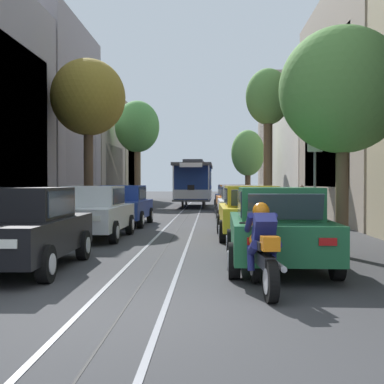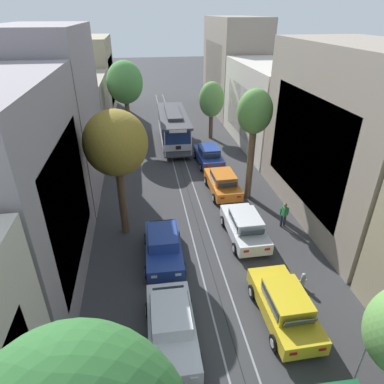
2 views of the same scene
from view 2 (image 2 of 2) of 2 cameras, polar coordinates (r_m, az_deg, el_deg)
The scene contains 18 objects.
ground_plane at distance 23.34m, azimuth -0.41°, elevation -0.85°, with size 160.00×160.00×0.00m, color #38383A.
trolley_track_rails at distance 26.07m, azimuth -1.41°, elevation 2.49°, with size 1.14×59.12×0.01m.
building_facade_left at distance 25.37m, azimuth -22.20°, elevation 10.27°, with size 5.60×50.82×10.81m.
building_facade_right at distance 27.40m, azimuth 17.55°, elevation 13.40°, with size 6.00×50.82×10.91m.
parked_car_white_second_left at distance 13.89m, azimuth -3.56°, elevation -21.83°, with size 2.03×4.38×1.58m.
parked_car_blue_mid_left at distance 17.51m, azimuth -4.93°, elevation -9.13°, with size 2.05×4.38×1.58m.
parked_car_yellow_second_right at distance 15.02m, azimuth 15.56°, elevation -18.18°, with size 2.03×4.37×1.58m.
parked_car_white_mid_right at distance 19.12m, azimuth 9.01°, elevation -5.79°, with size 2.02×4.37×1.58m.
parked_car_orange_fourth_right at distance 23.67m, azimuth 5.27°, elevation 1.66°, with size 2.06×4.39×1.58m.
parked_car_blue_fifth_right at distance 28.21m, azimuth 2.87°, elevation 6.34°, with size 2.08×4.40×1.58m.
street_tree_kerb_left_second at distance 17.71m, azimuth -12.91°, elevation 8.01°, with size 3.32×3.51×7.24m.
street_tree_kerb_left_mid at distance 32.04m, azimuth -11.43°, elevation 17.80°, with size 3.25×3.19×7.71m.
street_tree_kerb_right_second at distance 21.59m, azimuth 10.66°, elevation 12.73°, with size 2.24×1.97×7.41m.
street_tree_kerb_right_mid at distance 33.60m, azimuth 3.37°, elevation 15.44°, with size 2.44×2.22×5.59m.
cable_car_trolley at distance 32.58m, azimuth -3.24°, elevation 11.05°, with size 2.68×9.15×3.28m.
pedestrian_on_left_pavement at distance 20.57m, azimuth 15.50°, elevation -3.57°, with size 0.55×0.38×1.58m.
fire_hydrant at distance 16.90m, azimuth 18.48°, elevation -14.16°, with size 0.40×0.22×0.84m.
street_sign_post at distance 13.18m, azimuth 27.53°, elevation -22.95°, with size 0.36×0.07×2.97m.
Camera 2 is at (-2.92, 0.35, 11.51)m, focal length 31.14 mm.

